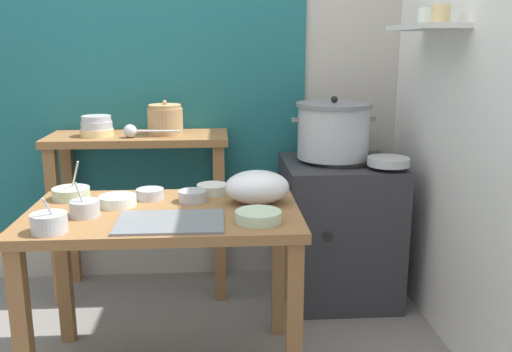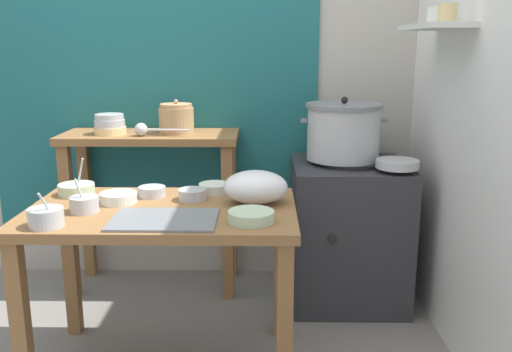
% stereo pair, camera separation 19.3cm
% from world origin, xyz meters
% --- Properties ---
extents(wall_back, '(4.40, 0.12, 2.60)m').
position_xyz_m(wall_back, '(0.08, 1.10, 1.30)').
color(wall_back, '#B2ADA3').
rests_on(wall_back, ground).
extents(wall_right, '(0.30, 3.20, 2.60)m').
position_xyz_m(wall_right, '(1.40, 0.20, 1.30)').
color(wall_right, white).
rests_on(wall_right, ground).
extents(prep_table, '(1.10, 0.66, 0.72)m').
position_xyz_m(prep_table, '(0.07, 0.01, 0.61)').
color(prep_table, olive).
rests_on(prep_table, ground).
extents(back_shelf_table, '(0.96, 0.40, 0.90)m').
position_xyz_m(back_shelf_table, '(-0.13, 0.83, 0.68)').
color(back_shelf_table, olive).
rests_on(back_shelf_table, ground).
extents(stove_block, '(0.60, 0.61, 0.78)m').
position_xyz_m(stove_block, '(0.95, 0.70, 0.38)').
color(stove_block, '#2D2D33').
rests_on(stove_block, ground).
extents(steamer_pot, '(0.45, 0.40, 0.33)m').
position_xyz_m(steamer_pot, '(0.91, 0.72, 0.93)').
color(steamer_pot, '#B7BABF').
rests_on(steamer_pot, stove_block).
extents(clay_pot, '(0.19, 0.19, 0.18)m').
position_xyz_m(clay_pot, '(0.02, 0.83, 0.98)').
color(clay_pot, tan).
rests_on(clay_pot, back_shelf_table).
extents(bowl_stack_enamel, '(0.17, 0.17, 0.11)m').
position_xyz_m(bowl_stack_enamel, '(-0.34, 0.79, 0.95)').
color(bowl_stack_enamel, '#E5C684').
rests_on(bowl_stack_enamel, back_shelf_table).
extents(ladle, '(0.29, 0.07, 0.07)m').
position_xyz_m(ladle, '(-0.14, 0.73, 0.94)').
color(ladle, '#B7BABF').
rests_on(ladle, back_shelf_table).
extents(serving_tray, '(0.40, 0.28, 0.01)m').
position_xyz_m(serving_tray, '(0.11, -0.16, 0.72)').
color(serving_tray, slate).
rests_on(serving_tray, prep_table).
extents(plastic_bag, '(0.27, 0.22, 0.14)m').
position_xyz_m(plastic_bag, '(0.46, 0.09, 0.79)').
color(plastic_bag, white).
rests_on(plastic_bag, prep_table).
extents(wide_pan, '(0.21, 0.21, 0.04)m').
position_xyz_m(wide_pan, '(1.15, 0.51, 0.80)').
color(wide_pan, '#B7BABF').
rests_on(wide_pan, stove_block).
extents(prep_bowl_0, '(0.12, 0.12, 0.04)m').
position_xyz_m(prep_bowl_0, '(0.00, 0.19, 0.74)').
color(prep_bowl_0, '#B7BABF').
rests_on(prep_bowl_0, prep_table).
extents(prep_bowl_1, '(0.16, 0.16, 0.17)m').
position_xyz_m(prep_bowl_1, '(-0.34, 0.21, 0.75)').
color(prep_bowl_1, '#B7D1AD').
rests_on(prep_bowl_1, prep_table).
extents(prep_bowl_2, '(0.18, 0.18, 0.04)m').
position_xyz_m(prep_bowl_2, '(0.45, -0.17, 0.74)').
color(prep_bowl_2, '#B7D1AD').
rests_on(prep_bowl_2, prep_table).
extents(prep_bowl_3, '(0.13, 0.13, 0.14)m').
position_xyz_m(prep_bowl_3, '(-0.31, -0.23, 0.76)').
color(prep_bowl_3, '#B7BABF').
rests_on(prep_bowl_3, prep_table).
extents(prep_bowl_4, '(0.11, 0.11, 0.14)m').
position_xyz_m(prep_bowl_4, '(-0.22, -0.05, 0.75)').
color(prep_bowl_4, '#B7BABF').
rests_on(prep_bowl_4, prep_table).
extents(prep_bowl_5, '(0.12, 0.12, 0.05)m').
position_xyz_m(prep_bowl_5, '(0.19, 0.13, 0.75)').
color(prep_bowl_5, '#B7BABF').
rests_on(prep_bowl_5, prep_table).
extents(prep_bowl_6, '(0.15, 0.15, 0.04)m').
position_xyz_m(prep_bowl_6, '(-0.12, 0.08, 0.74)').
color(prep_bowl_6, silver).
rests_on(prep_bowl_6, prep_table).
extents(prep_bowl_7, '(0.14, 0.14, 0.04)m').
position_xyz_m(prep_bowl_7, '(0.27, 0.25, 0.74)').
color(prep_bowl_7, silver).
rests_on(prep_bowl_7, prep_table).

